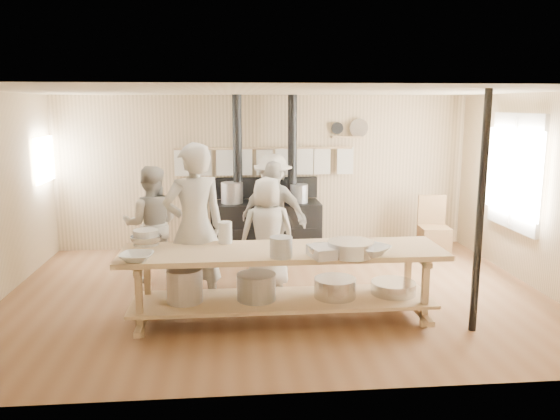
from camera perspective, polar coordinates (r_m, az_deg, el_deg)
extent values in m
plane|color=brown|center=(7.22, -0.40, -8.79)|extent=(7.00, 7.00, 0.00)
plane|color=tan|center=(9.36, -1.70, 3.94)|extent=(7.00, 0.00, 7.00)
plane|color=tan|center=(4.46, 2.29, -3.82)|extent=(7.00, 0.00, 7.00)
plane|color=tan|center=(7.98, 25.51, 1.68)|extent=(0.00, 5.00, 5.00)
plane|color=beige|center=(6.80, -0.43, 12.31)|extent=(7.00, 7.00, 0.00)
cube|color=beige|center=(8.46, 23.39, 3.68)|extent=(0.06, 1.35, 1.65)
plane|color=white|center=(8.44, 23.16, 3.68)|extent=(0.00, 1.50, 1.50)
cube|color=beige|center=(8.43, 23.10, 3.68)|extent=(0.02, 0.03, 1.50)
plane|color=white|center=(9.27, -23.39, 4.86)|extent=(0.00, 0.90, 0.90)
cube|color=black|center=(9.11, -1.51, -1.83)|extent=(1.80, 0.70, 0.85)
cube|color=black|center=(9.20, -1.50, -4.11)|extent=(1.90, 0.75, 0.10)
cube|color=black|center=(9.29, -1.65, 2.34)|extent=(1.80, 0.12, 0.35)
cylinder|color=black|center=(8.95, -4.47, 6.33)|extent=(0.15, 0.15, 1.75)
cylinder|color=black|center=(9.01, 1.30, 6.39)|extent=(0.15, 0.15, 1.75)
cylinder|color=#B2B2B7|center=(8.98, -5.04, 1.81)|extent=(0.36, 0.36, 0.34)
cylinder|color=gray|center=(9.01, 1.98, 1.74)|extent=(0.30, 0.30, 0.30)
cylinder|color=tan|center=(9.22, -1.68, 6.46)|extent=(3.00, 0.04, 0.04)
cube|color=silver|center=(9.25, -10.07, 4.95)|extent=(0.28, 0.01, 0.46)
cube|color=silver|center=(9.23, -7.98, 5.00)|extent=(0.28, 0.01, 0.46)
cube|color=silver|center=(9.22, -5.87, 5.04)|extent=(0.28, 0.01, 0.46)
cube|color=silver|center=(9.22, -3.77, 5.07)|extent=(0.28, 0.01, 0.46)
cube|color=silver|center=(9.24, -1.67, 5.10)|extent=(0.28, 0.01, 0.46)
cube|color=silver|center=(9.26, 0.42, 5.12)|extent=(0.28, 0.01, 0.46)
cube|color=silver|center=(9.30, 2.50, 5.14)|extent=(0.28, 0.01, 0.46)
cube|color=silver|center=(9.35, 4.56, 5.14)|extent=(0.28, 0.01, 0.46)
cube|color=silver|center=(9.42, 6.59, 5.15)|extent=(0.28, 0.01, 0.46)
cube|color=tan|center=(9.42, 6.92, 7.58)|extent=(0.50, 0.14, 0.03)
cylinder|color=black|center=(9.40, 6.01, 8.51)|extent=(0.20, 0.04, 0.20)
cylinder|color=silver|center=(9.48, 8.23, 8.48)|extent=(0.32, 0.03, 0.32)
cube|color=tan|center=(6.12, 0.30, -4.38)|extent=(3.60, 0.90, 0.06)
cube|color=tan|center=(6.29, 0.30, -9.40)|extent=(3.40, 0.80, 0.04)
cube|color=tan|center=(6.31, 0.30, -9.82)|extent=(3.30, 0.06, 0.06)
cube|color=tan|center=(6.00, -14.49, -8.99)|extent=(0.07, 0.07, 0.85)
cube|color=tan|center=(6.56, -13.66, -7.22)|extent=(0.07, 0.07, 0.85)
cube|color=tan|center=(6.29, 14.92, -8.09)|extent=(0.07, 0.07, 0.85)
cube|color=tan|center=(6.83, 13.20, -6.49)|extent=(0.07, 0.07, 0.85)
cylinder|color=#B2B2B7|center=(6.22, -9.94, -7.76)|extent=(0.40, 0.40, 0.38)
cylinder|color=gray|center=(6.21, -2.48, -8.00)|extent=(0.44, 0.44, 0.30)
cylinder|color=silver|center=(6.33, 5.77, -8.07)|extent=(0.48, 0.48, 0.22)
cylinder|color=silver|center=(6.51, 11.89, -8.09)|extent=(0.52, 0.52, 0.14)
cylinder|color=black|center=(6.13, 20.19, -0.42)|extent=(0.08, 0.08, 2.60)
imported|color=#A9A296|center=(6.51, -8.93, -1.88)|extent=(0.86, 0.71, 2.02)
imported|color=#A9A296|center=(7.76, -13.29, -1.46)|extent=(0.81, 0.64, 1.62)
imported|color=#A9A296|center=(7.31, -1.34, -2.37)|extent=(0.78, 0.54, 1.51)
imported|color=#A9A296|center=(7.83, -0.64, -0.91)|extent=(1.05, 0.78, 1.66)
imported|color=#A9A296|center=(8.67, -0.75, 0.33)|extent=(1.24, 0.97, 1.69)
cube|color=brown|center=(9.25, 15.78, -3.19)|extent=(0.49, 0.49, 0.49)
cube|color=brown|center=(9.35, 15.57, -0.12)|extent=(0.46, 0.08, 0.55)
imported|color=white|center=(5.84, -14.75, -4.77)|extent=(0.38, 0.38, 0.08)
imported|color=silver|center=(6.46, -13.82, -3.09)|extent=(0.49, 0.49, 0.11)
imported|color=white|center=(5.93, 9.26, -4.19)|extent=(0.60, 0.60, 0.10)
imported|color=silver|center=(5.83, 4.66, -4.30)|extent=(0.39, 0.39, 0.11)
cube|color=#B2B2B7|center=(5.85, 5.66, -4.27)|extent=(0.58, 0.45, 0.11)
cylinder|color=silver|center=(5.88, 7.40, -4.00)|extent=(0.57, 0.57, 0.16)
cylinder|color=gray|center=(5.76, 0.11, -3.90)|extent=(0.30, 0.30, 0.22)
cylinder|color=white|center=(6.45, -13.83, -2.79)|extent=(0.31, 0.31, 0.18)
cylinder|color=white|center=(6.37, -5.75, -2.36)|extent=(0.19, 0.19, 0.25)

